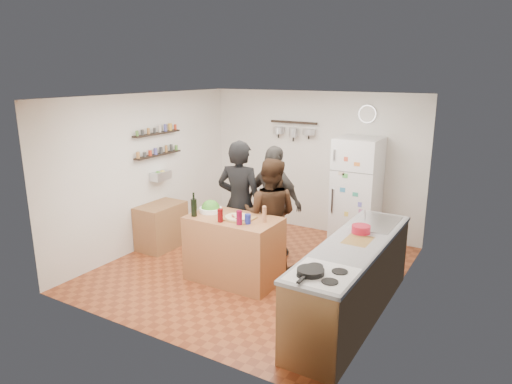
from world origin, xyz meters
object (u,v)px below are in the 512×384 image
Objects in this scene: counter_run at (352,281)px; side_table at (161,226)px; person_back at (274,202)px; prep_island at (234,249)px; skillet at (311,271)px; person_left at (240,204)px; red_bowl at (361,229)px; wall_clock at (367,114)px; pepper_mill at (264,216)px; person_center at (270,215)px; fridge at (357,192)px; salad_bowl at (211,210)px; salt_canister at (248,219)px; wine_bottle at (194,208)px.

side_table is at bearing 171.27° from counter_run.
person_back reaches higher than counter_run.
prep_island is at bearing 176.39° from counter_run.
person_back reaches higher than skillet.
person_left is at bearing 3.86° from side_table.
wall_clock is at bearing 107.25° from red_bowl.
red_bowl is at bearing 9.99° from pepper_mill.
person_center is 0.92× the size of fridge.
wall_clock is (-0.75, 2.63, 1.70)m from counter_run.
person_center is at bearing 111.17° from pepper_mill.
pepper_mill is (0.45, 0.05, 0.54)m from prep_island.
fridge is (-0.70, 1.92, -0.07)m from red_bowl.
pepper_mill is 2.28m from side_table.
fridge reaches higher than side_table.
person_back is at bearing -121.85° from wall_clock.
red_bowl reaches higher than salad_bowl.
fridge is at bearing -136.30° from person_left.
salad_bowl is 1.04× the size of wall_clock.
wine_bottle is at bearing -172.87° from salt_canister.
salt_canister is at bearing 119.50° from person_left.
fridge is 6.00× the size of wall_clock.
salt_canister is at bearing 7.13° from wine_bottle.
red_bowl is 2.64m from wall_clock.
person_back is (-0.19, 0.47, 0.05)m from person_center.
counter_run is at bearing 0.43° from salt_canister.
fridge is at bearing 109.99° from red_bowl.
pepper_mill reaches higher than side_table.
red_bowl is (1.62, -0.77, 0.09)m from person_back.
pepper_mill is 1.38× the size of salt_canister.
person_left is 1.08× the size of person_back.
person_left reaches higher than wine_bottle.
salt_canister is 2.97m from wall_clock.
red_bowl is at bearing 5.89° from salad_bowl.
side_table is (-3.39, 0.15, -0.60)m from red_bowl.
fridge reaches higher than salad_bowl.
wall_clock reaches higher than pepper_mill.
wine_bottle is 1.10m from person_center.
wine_bottle is 0.14× the size of person_back.
prep_island is 0.48× the size of counter_run.
person_back reaches higher than pepper_mill.
wine_bottle reaches higher than pepper_mill.
prep_island is 5.49× the size of red_bowl.
person_back is 2.07m from counter_run.
wine_bottle is at bearing -164.13° from pepper_mill.
skillet is (-0.10, -1.01, 0.50)m from counter_run.
salad_bowl is 0.12× the size of counter_run.
side_table is at bearing 152.12° from wine_bottle.
salad_bowl is 1.17× the size of skillet.
wall_clock reaches higher than side_table.
wine_bottle is 0.99m from pepper_mill.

